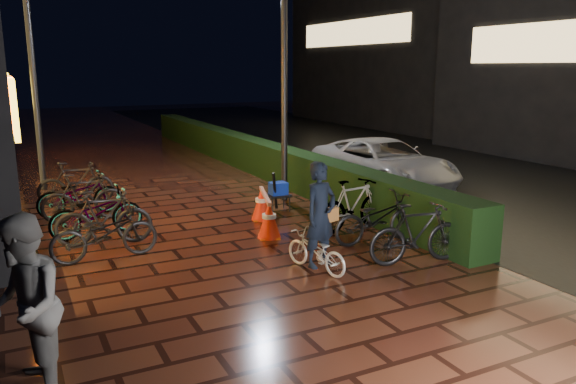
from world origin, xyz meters
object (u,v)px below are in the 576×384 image
traffic_barrier (265,211)px  cart_assembly (278,190)px  bystander_person (25,308)px  cyclist (318,232)px  van (383,163)px

traffic_barrier → cart_assembly: (0.82, 1.10, 0.14)m
bystander_person → cyclist: size_ratio=1.04×
cyclist → traffic_barrier: size_ratio=1.02×
van → cyclist: size_ratio=2.59×
van → bystander_person: bearing=-146.5°
cart_assembly → traffic_barrier: bearing=-126.5°
van → cyclist: (-4.84, -4.93, 0.02)m
traffic_barrier → cart_assembly: bearing=53.5°
cyclist → cart_assembly: 3.93m
bystander_person → cart_assembly: (5.36, 5.50, -0.44)m
van → cart_assembly: (-3.74, -1.16, -0.16)m
traffic_barrier → cart_assembly: size_ratio=1.83×
traffic_barrier → cyclist: bearing=-95.9°
van → traffic_barrier: 5.10m
cyclist → traffic_barrier: cyclist is taller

